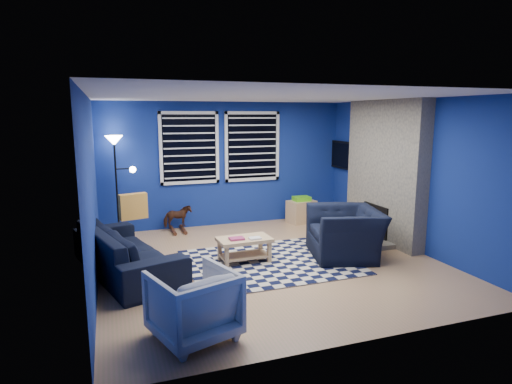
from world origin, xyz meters
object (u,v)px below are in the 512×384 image
tv (345,155)px  armchair_bent (193,304)px  armchair_big (345,233)px  sofa (126,250)px  coffee_table (244,245)px  rocking_horse (177,217)px  cabinet (301,211)px  floor_lamp (116,154)px

tv → armchair_bent: (-3.99, -3.86, -1.04)m
armchair_big → armchair_bent: 3.28m
sofa → coffee_table: (1.72, -0.12, -0.06)m
rocking_horse → coffee_table: bearing=-169.0°
cabinet → floor_lamp: 3.87m
rocking_horse → cabinet: size_ratio=0.84×
tv → sofa: (-4.55, -1.75, -1.06)m
sofa → rocking_horse: 2.25m
armchair_big → floor_lamp: (-3.36, 2.36, 1.15)m
rocking_horse → armchair_big: bearing=-142.9°
tv → floor_lamp: size_ratio=0.53×
sofa → armchair_bent: bearing=178.1°
armchair_big → armchair_bent: (-2.78, -1.73, -0.03)m
rocking_horse → floor_lamp: 1.64m
sofa → rocking_horse: size_ratio=4.41×
floor_lamp → sofa: bearing=-89.2°
rocking_horse → cabinet: bearing=-100.0°
tv → cabinet: bearing=173.3°
tv → coffee_table: size_ratio=1.21×
armchair_big → coffee_table: armchair_big is taller
cabinet → floor_lamp: size_ratio=0.33×
sofa → cabinet: size_ratio=3.70×
armchair_bent → coffee_table: size_ratio=0.95×
tv → cabinet: (-0.93, 0.11, -1.15)m
cabinet → tv: bearing=-18.8°
floor_lamp → cabinet: bearing=-1.9°
sofa → armchair_big: armchair_big is taller
coffee_table → cabinet: bearing=46.2°
tv → cabinet: size_ratio=1.60×
floor_lamp → tv: bearing=-2.9°
armchair_bent → rocking_horse: 4.13m
tv → rocking_horse: 3.69m
armchair_bent → rocking_horse: bearing=-115.0°
armchair_bent → floor_lamp: size_ratio=0.42×
armchair_big → armchair_bent: bearing=-43.8°
floor_lamp → armchair_bent: bearing=-81.9°
sofa → floor_lamp: 2.31m
coffee_table → cabinet: cabinet is taller
tv → armchair_big: size_ratio=0.84×
armchair_big → rocking_horse: 3.30m
tv → armchair_big: bearing=-119.7°
armchair_bent → rocking_horse: armchair_bent is taller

